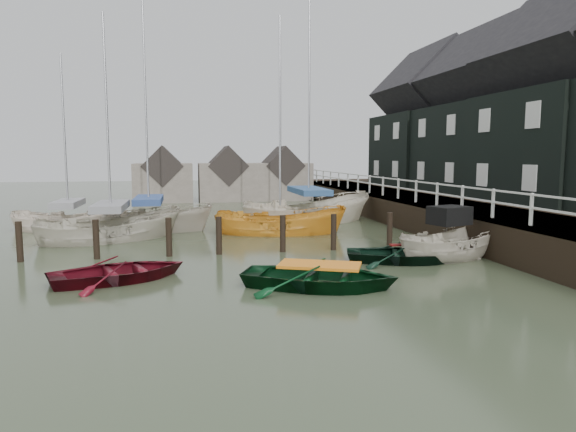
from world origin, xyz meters
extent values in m
plane|color=#2F3723|center=(0.00, 0.00, 0.00)|extent=(120.00, 120.00, 0.00)
cube|color=black|center=(9.50, 10.00, 1.40)|extent=(3.00, 32.00, 0.20)
cube|color=silver|center=(8.00, 10.00, 2.45)|extent=(0.06, 32.00, 0.06)
cube|color=silver|center=(8.00, 10.00, 2.05)|extent=(0.06, 32.00, 0.06)
cube|color=black|center=(15.00, 10.00, 0.00)|extent=(14.00, 38.00, 1.50)
cube|color=black|center=(15.00, 5.00, 4.00)|extent=(6.40, 7.00, 5.00)
cube|color=black|center=(15.00, 5.00, 8.25)|extent=(6.52, 7.14, 6.52)
cube|color=black|center=(15.00, 12.00, 4.00)|extent=(6.00, 7.00, 5.00)
cube|color=black|center=(15.00, 12.00, 8.25)|extent=(6.11, 7.14, 6.11)
cube|color=black|center=(15.00, 19.00, 4.00)|extent=(6.40, 7.00, 5.00)
cube|color=black|center=(15.00, 19.00, 8.25)|extent=(6.52, 7.14, 6.52)
cylinder|color=black|center=(-8.00, 3.00, 0.50)|extent=(0.22, 0.22, 1.80)
cylinder|color=black|center=(-5.50, 3.00, 0.50)|extent=(0.22, 0.22, 1.80)
cylinder|color=black|center=(-3.00, 3.00, 0.50)|extent=(0.22, 0.22, 1.80)
cylinder|color=black|center=(-1.20, 3.00, 0.50)|extent=(0.22, 0.22, 1.80)
cylinder|color=black|center=(1.20, 3.00, 0.50)|extent=(0.22, 0.22, 1.80)
cylinder|color=black|center=(3.20, 3.00, 0.50)|extent=(0.22, 0.22, 1.80)
cylinder|color=black|center=(5.50, 3.00, 0.50)|extent=(0.22, 0.22, 1.80)
cube|color=#665B51|center=(-4.00, 26.00, 1.50)|extent=(4.50, 4.00, 3.00)
cube|color=#282321|center=(-4.00, 26.00, 2.80)|extent=(3.18, 4.08, 3.18)
cube|color=#665B51|center=(1.00, 26.00, 1.50)|extent=(4.50, 4.00, 3.00)
cube|color=#282321|center=(1.00, 26.00, 2.80)|extent=(3.18, 4.08, 3.18)
cube|color=#665B51|center=(5.50, 26.00, 1.50)|extent=(4.50, 4.00, 3.00)
cube|color=#282321|center=(5.50, 26.00, 2.80)|extent=(3.18, 4.08, 3.18)
imported|color=#540C16|center=(-4.32, -0.43, 0.00)|extent=(4.62, 3.96, 0.81)
imported|color=black|center=(1.20, -2.40, 0.00)|extent=(5.16, 4.53, 0.89)
imported|color=black|center=(4.93, 0.37, 0.00)|extent=(4.52, 3.80, 0.80)
imported|color=beige|center=(6.80, 0.56, 0.00)|extent=(4.89, 3.00, 1.77)
cube|color=black|center=(6.80, 0.76, 1.52)|extent=(1.54, 1.34, 0.65)
imported|color=#BCB4A1|center=(-5.54, 7.18, 0.00)|extent=(6.74, 4.75, 2.44)
cylinder|color=#B2B2B7|center=(-5.54, 7.18, 5.42)|extent=(0.10, 0.10, 8.16)
cube|color=gray|center=(-5.54, 7.18, 1.46)|extent=(3.69, 2.57, 0.30)
imported|color=#B8AD9D|center=(-4.13, 9.93, 0.00)|extent=(6.84, 4.37, 2.47)
cylinder|color=#B2B2B7|center=(-4.13, 9.93, 6.33)|extent=(0.10, 0.10, 9.94)
cube|color=navy|center=(-4.13, 9.93, 1.48)|extent=(3.75, 2.36, 0.30)
imported|color=orange|center=(1.97, 7.62, 0.00)|extent=(6.53, 3.54, 2.39)
cylinder|color=#B2B2B7|center=(1.97, 7.62, 5.59)|extent=(0.10, 0.10, 8.56)
imported|color=beige|center=(4.16, 10.97, 0.00)|extent=(8.15, 4.77, 2.96)
cylinder|color=#B2B2B7|center=(4.16, 10.97, 6.74)|extent=(0.10, 0.10, 10.22)
cube|color=navy|center=(4.16, 10.97, 1.75)|extent=(4.47, 2.57, 0.30)
imported|color=beige|center=(-8.00, 10.72, 0.00)|extent=(5.87, 3.01, 2.16)
cylinder|color=#B2B2B7|center=(-8.00, 10.72, 4.81)|extent=(0.10, 0.10, 7.24)
cube|color=gray|center=(-8.00, 10.72, 1.31)|extent=(3.22, 1.62, 0.30)
camera|label=1|loc=(-2.42, -15.82, 3.65)|focal=32.00mm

